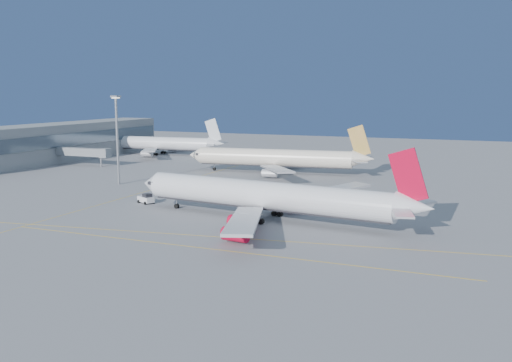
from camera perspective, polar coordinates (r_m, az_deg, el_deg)
name	(u,v)px	position (r m, az deg, el deg)	size (l,w,h in m)	color
ground	(224,230)	(116.69, -3.21, -4.87)	(500.00, 500.00, 0.00)	slate
terminal	(63,141)	(249.80, -18.73, 3.77)	(18.40, 110.00, 15.00)	gray
jet_bridge	(85,152)	(226.07, -16.69, 2.78)	(23.60, 3.60, 6.90)	gray
taxiway_lines	(177,217)	(128.93, -7.89, -3.62)	(118.86, 140.00, 0.02)	#E1AE0C
airliner_virgin	(270,196)	(123.96, 1.41, -1.56)	(70.76, 63.11, 17.47)	white
airliner_etihad	(278,158)	(196.85, 2.23, 2.31)	(65.93, 60.56, 17.20)	#F1E3CD
airliner_third	(160,143)	(259.15, -9.60, 3.73)	(62.29, 57.25, 16.70)	white
pushback_tug	(146,199)	(146.12, -10.93, -1.75)	(5.03, 4.14, 2.53)	white
light_mast	(117,132)	(176.52, -13.73, 4.74)	(2.31, 2.31, 26.71)	gray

